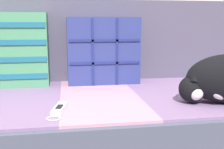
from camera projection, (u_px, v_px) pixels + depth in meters
The scene contains 5 objects.
couch at pixel (62, 134), 1.30m from camera, with size 2.19×0.88×0.37m.
sofa_backrest at pixel (60, 40), 1.59m from camera, with size 2.14×0.14×0.45m.
throw_pillow_quilted at pixel (103, 51), 1.50m from camera, with size 0.38×0.14×0.35m.
throw_pillow_striped at pixel (10, 50), 1.42m from camera, with size 0.38×0.14×0.37m.
game_remote_near at pixel (59, 109), 1.02m from camera, with size 0.08×0.19×0.02m.
Camera 1 is at (0.03, -1.15, 0.69)m, focal length 45.00 mm.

